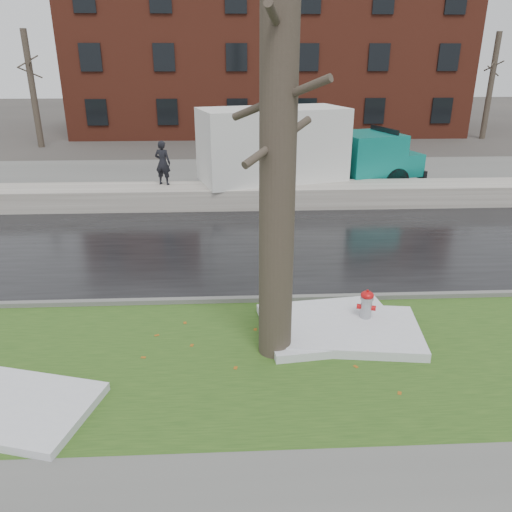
{
  "coord_description": "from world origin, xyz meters",
  "views": [
    {
      "loc": [
        -0.61,
        -8.8,
        5.04
      ],
      "look_at": [
        -0.12,
        1.27,
        1.0
      ],
      "focal_mm": 35.0,
      "sensor_mm": 36.0,
      "label": 1
    }
  ],
  "objects_px": {
    "tree": "(278,146)",
    "box_truck": "(299,150)",
    "worker": "(163,163)",
    "fire_hydrant": "(366,307)"
  },
  "relations": [
    {
      "from": "fire_hydrant",
      "to": "worker",
      "type": "distance_m",
      "value": 10.52
    },
    {
      "from": "box_truck",
      "to": "worker",
      "type": "relative_size",
      "value": 6.43
    },
    {
      "from": "tree",
      "to": "box_truck",
      "type": "distance_m",
      "value": 11.26
    },
    {
      "from": "worker",
      "to": "tree",
      "type": "bearing_deg",
      "value": 125.2
    },
    {
      "from": "worker",
      "to": "fire_hydrant",
      "type": "bearing_deg",
      "value": 136.46
    },
    {
      "from": "fire_hydrant",
      "to": "tree",
      "type": "height_order",
      "value": "tree"
    },
    {
      "from": "worker",
      "to": "box_truck",
      "type": "bearing_deg",
      "value": -151.68
    },
    {
      "from": "box_truck",
      "to": "fire_hydrant",
      "type": "bearing_deg",
      "value": -105.5
    },
    {
      "from": "fire_hydrant",
      "to": "box_truck",
      "type": "distance_m",
      "value": 10.19
    },
    {
      "from": "tree",
      "to": "box_truck",
      "type": "xyz_separation_m",
      "value": [
        1.81,
        10.94,
        -1.97
      ]
    }
  ]
}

